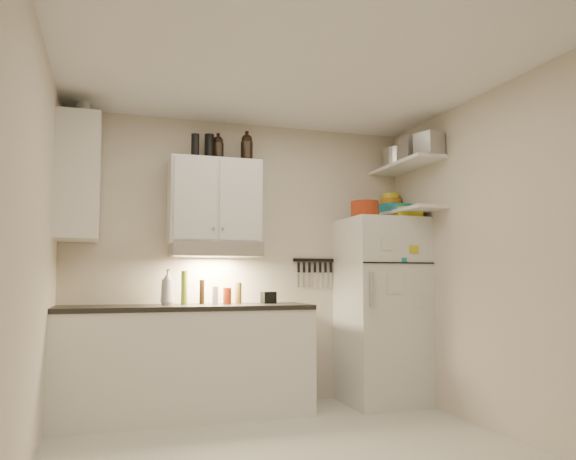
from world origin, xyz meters
name	(u,v)px	position (x,y,z in m)	size (l,w,h in m)	color
floor	(294,455)	(0.00, 0.00, -0.01)	(3.20, 3.00, 0.02)	silver
ceiling	(293,66)	(0.00, 0.00, 2.61)	(3.20, 3.00, 0.02)	white
back_wall	(242,262)	(0.00, 1.51, 1.30)	(3.20, 0.02, 2.60)	beige
left_wall	(33,251)	(-1.61, 0.00, 1.30)	(0.02, 3.00, 2.60)	beige
right_wall	(494,258)	(1.61, 0.00, 1.30)	(0.02, 3.00, 2.60)	beige
base_cabinet	(186,363)	(-0.55, 1.20, 0.44)	(2.10, 0.60, 0.88)	white
countertop	(187,307)	(-0.55, 1.20, 0.90)	(2.10, 0.62, 0.04)	black
upper_cabinet	(214,202)	(-0.30, 1.33, 1.83)	(0.80, 0.33, 0.75)	white
side_cabinet	(78,178)	(-1.44, 1.20, 1.95)	(0.33, 0.55, 1.00)	white
range_hood	(215,250)	(-0.30, 1.27, 1.39)	(0.76, 0.46, 0.12)	silver
fridge	(382,310)	(1.25, 1.16, 0.85)	(0.70, 0.68, 1.70)	silver
shelf_hi	(406,166)	(1.45, 1.02, 2.20)	(0.30, 0.95, 0.03)	white
shelf_lo	(406,212)	(1.45, 1.02, 1.76)	(0.30, 0.95, 0.03)	white
knife_strip	(314,260)	(0.70, 1.49, 1.32)	(0.42, 0.02, 0.03)	black
dutch_oven	(365,210)	(1.05, 1.09, 1.78)	(0.26, 0.26, 0.15)	#9D2E12
book_stack	(407,213)	(1.44, 1.00, 1.75)	(0.22, 0.28, 0.09)	gold
spice_jar	(392,213)	(1.35, 1.12, 1.75)	(0.07, 0.07, 0.11)	silver
stock_pot	(398,159)	(1.52, 1.30, 2.32)	(0.29, 0.29, 0.21)	silver
tin_a	(414,149)	(1.45, 0.88, 2.32)	(0.22, 0.20, 0.22)	#AAAAAD
tin_b	(429,144)	(1.47, 0.64, 2.31)	(0.20, 0.20, 0.20)	#AAAAAD
bowl_teal	(392,209)	(1.47, 1.35, 1.83)	(0.26, 0.26, 0.10)	#187A87
bowl_orange	(391,202)	(1.49, 1.40, 1.91)	(0.20, 0.20, 0.06)	orange
bowl_yellow	(391,196)	(1.49, 1.40, 1.96)	(0.16, 0.16, 0.05)	yellow
plates	(400,208)	(1.40, 1.06, 1.80)	(0.23, 0.23, 0.06)	#187A87
growler_a	(218,149)	(-0.26, 1.39, 2.32)	(0.10, 0.10, 0.24)	black
growler_b	(247,148)	(-0.01, 1.32, 2.33)	(0.11, 0.11, 0.26)	black
thermos_a	(209,148)	(-0.34, 1.38, 2.32)	(0.08, 0.08, 0.24)	black
thermos_b	(195,146)	(-0.49, 1.26, 2.30)	(0.07, 0.07, 0.20)	black
side_jar	(83,111)	(-1.42, 1.27, 2.53)	(0.12, 0.12, 0.16)	silver
soap_bottle	(168,285)	(-0.70, 1.28, 1.09)	(0.13, 0.13, 0.34)	white
pepper_mill	(238,293)	(-0.09, 1.29, 1.01)	(0.06, 0.06, 0.19)	brown
oil_bottle	(184,288)	(-0.56, 1.29, 1.06)	(0.06, 0.06, 0.29)	#4D6018
vinegar_bottle	(202,292)	(-0.40, 1.32, 1.03)	(0.04, 0.04, 0.21)	black
clear_bottle	(215,296)	(-0.31, 1.20, 1.00)	(0.05, 0.05, 0.15)	silver
red_jar	(227,296)	(-0.20, 1.21, 0.99)	(0.07, 0.07, 0.14)	#9D2E12
caddy	(269,298)	(0.19, 1.28, 0.97)	(0.12, 0.09, 0.10)	black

